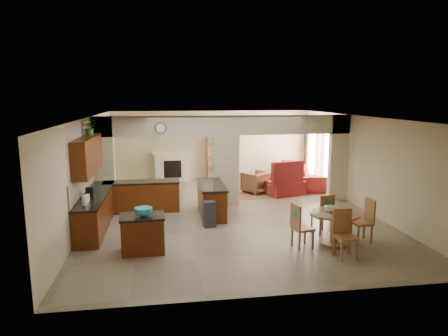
{
  "coord_description": "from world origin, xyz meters",
  "views": [
    {
      "loc": [
        -1.89,
        -11.16,
        3.38
      ],
      "look_at": [
        -0.17,
        0.3,
        1.29
      ],
      "focal_mm": 32.0,
      "sensor_mm": 36.0,
      "label": 1
    }
  ],
  "objects": [
    {
      "name": "drape_b_left",
      "position": [
        3.93,
        3.4,
        1.2
      ],
      "size": [
        0.1,
        0.28,
        2.3
      ],
      "primitive_type": "cube",
      "color": "#3B1718",
      "rests_on": "wall_right"
    },
    {
      "name": "chair_north",
      "position": [
        1.95,
        -2.16,
        0.55
      ],
      "size": [
        0.52,
        0.52,
        1.02
      ],
      "rotation": [
        0.0,
        0.0,
        3.42
      ],
      "color": "#9A6735",
      "rests_on": "floor"
    },
    {
      "name": "upper_cabinets",
      "position": [
        -3.82,
        -0.8,
        1.92
      ],
      "size": [
        0.35,
        2.4,
        0.9
      ],
      "primitive_type": "cube",
      "color": "#411807",
      "rests_on": "wall_left"
    },
    {
      "name": "fruit_bowl",
      "position": [
        1.83,
        -2.82,
        0.85
      ],
      "size": [
        0.28,
        0.28,
        0.15
      ],
      "primitive_type": "cylinder",
      "color": "#78B526",
      "rests_on": "dining_table"
    },
    {
      "name": "drape_a_left",
      "position": [
        3.93,
        1.7,
        1.2
      ],
      "size": [
        0.1,
        0.28,
        2.3
      ],
      "primitive_type": "cube",
      "color": "#3B1718",
      "rests_on": "wall_right"
    },
    {
      "name": "wall_back",
      "position": [
        0.0,
        5.0,
        1.4
      ],
      "size": [
        8.0,
        0.0,
        8.0
      ],
      "primitive_type": "plane",
      "rotation": [
        1.57,
        0.0,
        0.0
      ],
      "color": "#C7B792",
      "rests_on": "floor"
    },
    {
      "name": "teal_bowl",
      "position": [
        -2.38,
        -2.68,
        0.92
      ],
      "size": [
        0.38,
        0.38,
        0.18
      ],
      "primitive_type": "cylinder",
      "color": "teal",
      "rests_on": "kitchen_island"
    },
    {
      "name": "wall_clock",
      "position": [
        -2.0,
        0.85,
        2.45
      ],
      "size": [
        0.34,
        0.03,
        0.34
      ],
      "primitive_type": "cylinder",
      "rotation": [
        1.57,
        0.0,
        0.0
      ],
      "color": "#4E271A",
      "rests_on": "partition_header"
    },
    {
      "name": "dining_table",
      "position": [
        1.9,
        -2.87,
        0.51
      ],
      "size": [
        1.13,
        1.13,
        0.77
      ],
      "color": "#9A6735",
      "rests_on": "floor"
    },
    {
      "name": "partition_right_pier",
      "position": [
        3.7,
        1.0,
        1.4
      ],
      "size": [
        0.6,
        0.25,
        2.8
      ],
      "primitive_type": "cube",
      "color": "#C7B792",
      "rests_on": "floor"
    },
    {
      "name": "plant",
      "position": [
        -3.82,
        -0.32,
        2.58
      ],
      "size": [
        0.41,
        0.37,
        0.42
      ],
      "primitive_type": "imported",
      "rotation": [
        0.0,
        0.0,
        0.11
      ],
      "color": "#225115",
      "rests_on": "upper_cabinets"
    },
    {
      "name": "wall_front",
      "position": [
        0.0,
        -5.0,
        1.4
      ],
      "size": [
        8.0,
        0.0,
        8.0
      ],
      "primitive_type": "plane",
      "rotation": [
        -1.57,
        0.0,
        0.0
      ],
      "color": "#C7B792",
      "rests_on": "floor"
    },
    {
      "name": "peninsula",
      "position": [
        -0.6,
        -0.11,
        0.46
      ],
      "size": [
        0.7,
        1.85,
        0.91
      ],
      "color": "#411807",
      "rests_on": "floor"
    },
    {
      "name": "chaise",
      "position": [
        2.19,
        2.01,
        0.24
      ],
      "size": [
        1.46,
        1.32,
        0.49
      ],
      "primitive_type": "cube",
      "rotation": [
        0.0,
        0.0,
        0.31
      ],
      "color": "maroon",
      "rests_on": "floor"
    },
    {
      "name": "trash_can",
      "position": [
        -0.78,
        -1.16,
        0.32
      ],
      "size": [
        0.33,
        0.3,
        0.63
      ],
      "primitive_type": "cube",
      "rotation": [
        0.0,
        0.0,
        0.15
      ],
      "color": "#2C2C2E",
      "rests_on": "floor"
    },
    {
      "name": "rug",
      "position": [
        1.2,
        2.1,
        0.01
      ],
      "size": [
        1.6,
        1.3,
        0.01
      ],
      "primitive_type": "cube",
      "color": "#965C36",
      "rests_on": "floor"
    },
    {
      "name": "drape_a_right",
      "position": [
        3.93,
        2.9,
        1.2
      ],
      "size": [
        0.1,
        0.28,
        2.3
      ],
      "primitive_type": "cube",
      "color": "#3B1718",
      "rests_on": "wall_right"
    },
    {
      "name": "partition_center_pier",
      "position": [
        0.0,
        1.0,
        1.1
      ],
      "size": [
        0.8,
        0.25,
        2.2
      ],
      "primitive_type": "cube",
      "color": "#C7B792",
      "rests_on": "floor"
    },
    {
      "name": "chair_west",
      "position": [
        1.05,
        -2.95,
        0.55
      ],
      "size": [
        0.49,
        0.49,
        1.02
      ],
      "rotation": [
        0.0,
        0.0,
        1.76
      ],
      "color": "#9A6735",
      "rests_on": "floor"
    },
    {
      "name": "partition_left_pier",
      "position": [
        -3.7,
        1.0,
        1.4
      ],
      "size": [
        0.6,
        0.25,
        2.8
      ],
      "primitive_type": "cube",
      "color": "#C7B792",
      "rests_on": "floor"
    },
    {
      "name": "ceiling",
      "position": [
        0.0,
        0.0,
        2.8
      ],
      "size": [
        10.0,
        10.0,
        0.0
      ],
      "primitive_type": "plane",
      "rotation": [
        3.14,
        0.0,
        0.0
      ],
      "color": "white",
      "rests_on": "wall_back"
    },
    {
      "name": "floor",
      "position": [
        0.0,
        0.0,
        0.0
      ],
      "size": [
        10.0,
        10.0,
        0.0
      ],
      "primitive_type": "plane",
      "color": "#776A52",
      "rests_on": "ground"
    },
    {
      "name": "ceiling_fan",
      "position": [
        1.5,
        3.0,
        2.56
      ],
      "size": [
        1.0,
        1.0,
        0.1
      ],
      "primitive_type": "cylinder",
      "color": "white",
      "rests_on": "ceiling"
    },
    {
      "name": "wall_right",
      "position": [
        4.0,
        0.0,
        1.4
      ],
      "size": [
        0.0,
        10.0,
        10.0
      ],
      "primitive_type": "plane",
      "rotation": [
        1.57,
        0.0,
        -1.57
      ],
      "color": "#C7B792",
      "rests_on": "floor"
    },
    {
      "name": "chair_south",
      "position": [
        1.83,
        -3.54,
        0.55
      ],
      "size": [
        0.44,
        0.44,
        1.02
      ],
      "rotation": [
        0.0,
        0.0,
        0.05
      ],
      "color": "#9A6735",
      "rests_on": "floor"
    },
    {
      "name": "drape_b_right",
      "position": [
        3.93,
        4.6,
        1.2
      ],
      "size": [
        0.1,
        0.28,
        2.3
      ],
      "primitive_type": "cube",
      "color": "#3B1718",
      "rests_on": "wall_right"
    },
    {
      "name": "window_b",
      "position": [
        3.97,
        4.0,
        1.2
      ],
      "size": [
        0.02,
        0.9,
        1.9
      ],
      "primitive_type": "cube",
      "color": "white",
      "rests_on": "wall_right"
    },
    {
      "name": "glazed_door",
      "position": [
        3.97,
        3.15,
        1.05
      ],
      "size": [
        0.02,
        0.7,
        2.1
      ],
      "primitive_type": "cube",
      "color": "white",
      "rests_on": "wall_right"
    },
    {
      "name": "armchair",
      "position": [
        1.28,
        2.37,
        0.38
      ],
      "size": [
        1.12,
        1.13,
        0.75
      ],
      "primitive_type": "imported",
      "rotation": [
        0.0,
        0.0,
        3.71
      ],
      "color": "maroon",
      "rests_on": "floor"
    },
    {
      "name": "fireplace",
      "position": [
        -1.6,
        4.83,
        0.61
      ],
      "size": [
        1.6,
        0.35,
        1.2
      ],
      "color": "beige",
      "rests_on": "floor"
    },
    {
      "name": "partition_header",
      "position": [
        0.0,
        1.0,
        2.5
      ],
      "size": [
        8.0,
        0.25,
        0.6
      ],
      "primitive_type": "cube",
      "color": "#C7B792",
      "rests_on": "partition_center_pier"
    },
    {
      "name": "ottoman",
      "position": [
        1.86,
        1.88,
        0.21
      ],
      "size": [
        0.62,
        0.62,
        0.42
      ],
      "primitive_type": "cube",
      "rotation": [
        0.0,
        0.0,
        -0.08
      ],
      "color": "maroon",
      "rests_on": "floor"
    },
    {
      "name": "chair_east",
      "position": [
        2.72,
        -2.75,
        0.55
      ],
      "size": [
        0.44,
        0.44,
        1.02
      ],
      "rotation": [
        0.0,
        0.0,
        4.76
      ],
      "color": "#9A6735",
      "rests_on": "floor"
    },
    {
      "name": "window_a",
      "position": [
        3.97,
        2.3,
        1.2
      ],
      "size": [
        0.02,
        0.9,
        1.9
      ],
      "primitive_type": "cube",
      "color": "white",
      "rests_on": "wall_right"
    },
    {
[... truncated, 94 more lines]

